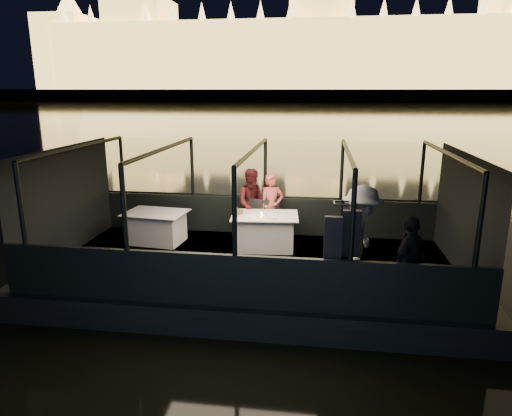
# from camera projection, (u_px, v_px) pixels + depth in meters

# --- Properties ---
(river_water) EXTENTS (500.00, 500.00, 0.00)m
(river_water) POSITION_uv_depth(u_px,v_px,m) (314.00, 111.00, 86.15)
(river_water) COLOR black
(river_water) RESTS_ON ground
(boat_hull) EXTENTS (8.60, 4.40, 1.00)m
(boat_hull) POSITION_uv_depth(u_px,v_px,m) (253.00, 285.00, 9.49)
(boat_hull) COLOR black
(boat_hull) RESTS_ON river_water
(boat_deck) EXTENTS (8.00, 4.00, 0.04)m
(boat_deck) POSITION_uv_depth(u_px,v_px,m) (253.00, 263.00, 9.37)
(boat_deck) COLOR black
(boat_deck) RESTS_ON boat_hull
(gunwale_port) EXTENTS (8.00, 0.08, 0.90)m
(gunwale_port) POSITION_uv_depth(u_px,v_px,m) (265.00, 215.00, 11.16)
(gunwale_port) COLOR black
(gunwale_port) RESTS_ON boat_deck
(gunwale_starboard) EXTENTS (8.00, 0.08, 0.90)m
(gunwale_starboard) POSITION_uv_depth(u_px,v_px,m) (235.00, 281.00, 7.33)
(gunwale_starboard) COLOR black
(gunwale_starboard) RESTS_ON boat_deck
(cabin_glass_port) EXTENTS (8.00, 0.02, 1.40)m
(cabin_glass_port) POSITION_uv_depth(u_px,v_px,m) (265.00, 169.00, 10.87)
(cabin_glass_port) COLOR #99B2B2
(cabin_glass_port) RESTS_ON gunwale_port
(cabin_glass_starboard) EXTENTS (8.00, 0.02, 1.40)m
(cabin_glass_starboard) POSITION_uv_depth(u_px,v_px,m) (234.00, 212.00, 7.04)
(cabin_glass_starboard) COLOR #99B2B2
(cabin_glass_starboard) RESTS_ON gunwale_starboard
(cabin_roof_glass) EXTENTS (8.00, 4.00, 0.02)m
(cabin_roof_glass) POSITION_uv_depth(u_px,v_px,m) (253.00, 150.00, 8.78)
(cabin_roof_glass) COLOR #99B2B2
(cabin_roof_glass) RESTS_ON boat_deck
(end_wall_fore) EXTENTS (0.02, 4.00, 2.30)m
(end_wall_fore) POSITION_uv_depth(u_px,v_px,m) (66.00, 202.00, 9.61)
(end_wall_fore) COLOR black
(end_wall_fore) RESTS_ON boat_deck
(end_wall_aft) EXTENTS (0.02, 4.00, 2.30)m
(end_wall_aft) POSITION_uv_depth(u_px,v_px,m) (464.00, 216.00, 8.53)
(end_wall_aft) COLOR black
(end_wall_aft) RESTS_ON boat_deck
(canopy_ribs) EXTENTS (8.00, 4.00, 2.30)m
(canopy_ribs) POSITION_uv_depth(u_px,v_px,m) (253.00, 208.00, 9.07)
(canopy_ribs) COLOR black
(canopy_ribs) RESTS_ON boat_deck
(embankment) EXTENTS (400.00, 140.00, 6.00)m
(embankment) POSITION_uv_depth(u_px,v_px,m) (319.00, 96.00, 210.48)
(embankment) COLOR #423D33
(embankment) RESTS_ON ground
(parliament_building) EXTENTS (220.00, 32.00, 60.00)m
(parliament_building) POSITION_uv_depth(u_px,v_px,m) (321.00, 20.00, 169.88)
(parliament_building) COLOR #F2D18C
(parliament_building) RESTS_ON embankment
(dining_table_central) EXTENTS (1.54, 1.17, 0.77)m
(dining_table_central) POSITION_uv_depth(u_px,v_px,m) (265.00, 232.00, 10.11)
(dining_table_central) COLOR white
(dining_table_central) RESTS_ON boat_deck
(dining_table_aft) EXTENTS (1.46, 1.13, 0.72)m
(dining_table_aft) POSITION_uv_depth(u_px,v_px,m) (156.00, 226.00, 10.50)
(dining_table_aft) COLOR white
(dining_table_aft) RESTS_ON boat_deck
(chair_port_left) EXTENTS (0.58, 0.58, 0.95)m
(chair_port_left) POSITION_uv_depth(u_px,v_px,m) (253.00, 222.00, 10.57)
(chair_port_left) COLOR black
(chair_port_left) RESTS_ON boat_deck
(chair_port_right) EXTENTS (0.54, 0.54, 0.95)m
(chair_port_right) POSITION_uv_depth(u_px,v_px,m) (268.00, 223.00, 10.52)
(chair_port_right) COLOR black
(chair_port_right) RESTS_ON boat_deck
(coat_stand) EXTENTS (0.58, 0.51, 1.79)m
(coat_stand) POSITION_uv_depth(u_px,v_px,m) (340.00, 255.00, 7.23)
(coat_stand) COLOR black
(coat_stand) RESTS_ON boat_deck
(person_woman_coral) EXTENTS (0.66, 0.56, 1.55)m
(person_woman_coral) POSITION_uv_depth(u_px,v_px,m) (272.00, 208.00, 10.70)
(person_woman_coral) COLOR #CB504A
(person_woman_coral) RESTS_ON boat_deck
(person_man_maroon) EXTENTS (0.91, 0.77, 1.66)m
(person_man_maroon) POSITION_uv_depth(u_px,v_px,m) (253.00, 207.00, 10.78)
(person_man_maroon) COLOR #401115
(person_man_maroon) RESTS_ON boat_deck
(passenger_stripe) EXTENTS (0.95, 1.35, 1.89)m
(passenger_stripe) POSITION_uv_depth(u_px,v_px,m) (360.00, 244.00, 7.87)
(passenger_stripe) COLOR white
(passenger_stripe) RESTS_ON boat_deck
(passenger_dark) EXTENTS (0.87, 0.95, 1.55)m
(passenger_dark) POSITION_uv_depth(u_px,v_px,m) (410.00, 258.00, 7.23)
(passenger_dark) COLOR black
(passenger_dark) RESTS_ON boat_deck
(wine_bottle) EXTENTS (0.08, 0.08, 0.30)m
(wine_bottle) POSITION_uv_depth(u_px,v_px,m) (236.00, 211.00, 9.78)
(wine_bottle) COLOR #123317
(wine_bottle) RESTS_ON dining_table_central
(bread_basket) EXTENTS (0.25, 0.25, 0.09)m
(bread_basket) POSITION_uv_depth(u_px,v_px,m) (238.00, 212.00, 10.11)
(bread_basket) COLOR brown
(bread_basket) RESTS_ON dining_table_central
(amber_candle) EXTENTS (0.07, 0.07, 0.09)m
(amber_candle) POSITION_uv_depth(u_px,v_px,m) (262.00, 215.00, 9.88)
(amber_candle) COLOR yellow
(amber_candle) RESTS_ON dining_table_central
(plate_near) EXTENTS (0.28, 0.28, 0.01)m
(plate_near) POSITION_uv_depth(u_px,v_px,m) (272.00, 218.00, 9.73)
(plate_near) COLOR silver
(plate_near) RESTS_ON dining_table_central
(plate_far) EXTENTS (0.29, 0.29, 0.02)m
(plate_far) POSITION_uv_depth(u_px,v_px,m) (248.00, 213.00, 10.13)
(plate_far) COLOR silver
(plate_far) RESTS_ON dining_table_central
(wine_glass_white) EXTENTS (0.06, 0.06, 0.17)m
(wine_glass_white) POSITION_uv_depth(u_px,v_px,m) (236.00, 213.00, 9.80)
(wine_glass_white) COLOR white
(wine_glass_white) RESTS_ON dining_table_central
(wine_glass_red) EXTENTS (0.08, 0.08, 0.21)m
(wine_glass_red) POSITION_uv_depth(u_px,v_px,m) (266.00, 211.00, 10.01)
(wine_glass_red) COLOR white
(wine_glass_red) RESTS_ON dining_table_central
(wine_glass_empty) EXTENTS (0.07, 0.07, 0.17)m
(wine_glass_empty) POSITION_uv_depth(u_px,v_px,m) (263.00, 215.00, 9.67)
(wine_glass_empty) COLOR silver
(wine_glass_empty) RESTS_ON dining_table_central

